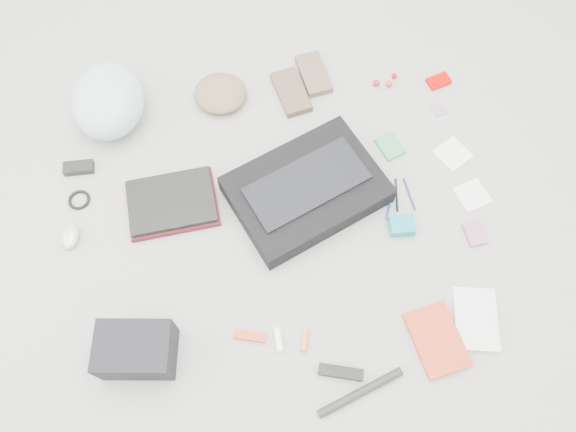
{
  "coord_description": "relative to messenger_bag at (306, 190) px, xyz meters",
  "views": [
    {
      "loc": [
        -0.1,
        -0.8,
        1.8
      ],
      "look_at": [
        0.0,
        0.0,
        0.05
      ],
      "focal_mm": 35.0,
      "sensor_mm": 36.0,
      "label": 1
    }
  ],
  "objects": [
    {
      "name": "messenger_bag",
      "position": [
        0.0,
        0.0,
        0.0
      ],
      "size": [
        0.61,
        0.54,
        0.09
      ],
      "primitive_type": "cube",
      "rotation": [
        0.0,
        0.0,
        0.41
      ],
      "color": "black",
      "rests_on": "ground_plane"
    },
    {
      "name": "pen_black",
      "position": [
        0.32,
        -0.04,
        -0.04
      ],
      "size": [
        0.03,
        0.13,
        0.01
      ],
      "primitive_type": "cylinder",
      "rotation": [
        1.57,
        0.0,
        -0.16
      ],
      "color": "black",
      "rests_on": "ground_plane"
    },
    {
      "name": "altoids_tin",
      "position": [
        0.59,
        0.43,
        -0.03
      ],
      "size": [
        0.1,
        0.08,
        0.02
      ],
      "primitive_type": "cube",
      "rotation": [
        0.0,
        0.0,
        0.3
      ],
      "color": "#D50600",
      "rests_on": "ground_plane"
    },
    {
      "name": "multitool",
      "position": [
        -0.25,
        -0.48,
        -0.03
      ],
      "size": [
        0.11,
        0.05,
        0.02
      ],
      "primitive_type": "cube",
      "rotation": [
        0.0,
        0.0,
        -0.27
      ],
      "color": "red",
      "rests_on": "ground_plane"
    },
    {
      "name": "toiletry_tube_white",
      "position": [
        -0.16,
        -0.5,
        -0.03
      ],
      "size": [
        0.02,
        0.08,
        0.02
      ],
      "primitive_type": "cylinder",
      "rotation": [
        1.57,
        0.0,
        0.02
      ],
      "color": "white",
      "rests_on": "ground_plane"
    },
    {
      "name": "lollipop_b",
      "position": [
        0.39,
        0.44,
        -0.03
      ],
      "size": [
        0.03,
        0.03,
        0.03
      ],
      "primitive_type": "sphere",
      "rotation": [
        0.0,
        0.0,
        0.21
      ],
      "color": "red",
      "rests_on": "ground_plane"
    },
    {
      "name": "bike_helmet",
      "position": [
        -0.68,
        0.43,
        0.06
      ],
      "size": [
        0.28,
        0.35,
        0.2
      ],
      "primitive_type": "ellipsoid",
      "rotation": [
        0.0,
        0.0,
        -0.05
      ],
      "color": "#ACD7D5",
      "rests_on": "ground_plane"
    },
    {
      "name": "toiletry_tube_orange",
      "position": [
        -0.08,
        -0.52,
        -0.03
      ],
      "size": [
        0.03,
        0.07,
        0.02
      ],
      "primitive_type": "cylinder",
      "rotation": [
        1.57,
        0.0,
        -0.22
      ],
      "color": "orange",
      "rests_on": "ground_plane"
    },
    {
      "name": "mouse",
      "position": [
        -0.83,
        -0.06,
        -0.02
      ],
      "size": [
        0.07,
        0.1,
        0.04
      ],
      "primitive_type": "ellipsoid",
      "rotation": [
        0.0,
        0.0,
        -0.1
      ],
      "color": "#BBBBBB",
      "rests_on": "ground_plane"
    },
    {
      "name": "pen_blue",
      "position": [
        0.3,
        -0.06,
        -0.04
      ],
      "size": [
        0.07,
        0.14,
        0.01
      ],
      "primitive_type": "cylinder",
      "rotation": [
        1.57,
        0.0,
        -0.42
      ],
      "color": "#193AA5",
      "rests_on": "ground_plane"
    },
    {
      "name": "book_red",
      "position": [
        0.34,
        -0.57,
        -0.03
      ],
      "size": [
        0.18,
        0.24,
        0.02
      ],
      "primitive_type": "cube",
      "rotation": [
        0.0,
        0.0,
        0.19
      ],
      "color": "#D34225",
      "rests_on": "ground_plane"
    },
    {
      "name": "stamp_sheet",
      "position": [
        0.56,
        0.3,
        -0.04
      ],
      "size": [
        0.06,
        0.07,
        0.0
      ],
      "primitive_type": "cube",
      "rotation": [
        0.0,
        0.0,
        0.23
      ],
      "color": "gray",
      "rests_on": "ground_plane"
    },
    {
      "name": "camera_bag",
      "position": [
        -0.6,
        -0.49,
        0.03
      ],
      "size": [
        0.25,
        0.19,
        0.15
      ],
      "primitive_type": "cube",
      "rotation": [
        0.0,
        0.0,
        -0.13
      ],
      "color": "black",
      "rests_on": "ground_plane"
    },
    {
      "name": "power_brick",
      "position": [
        -0.81,
        0.21,
        -0.03
      ],
      "size": [
        0.11,
        0.05,
        0.03
      ],
      "primitive_type": "cube",
      "rotation": [
        0.0,
        0.0,
        -0.01
      ],
      "color": "black",
      "rests_on": "ground_plane"
    },
    {
      "name": "ground_plane",
      "position": [
        -0.08,
        -0.1,
        -0.04
      ],
      "size": [
        4.0,
        4.0,
        0.0
      ],
      "primitive_type": "plane",
      "color": "gray"
    },
    {
      "name": "napkin_bottom",
      "position": [
        0.59,
        -0.08,
        -0.04
      ],
      "size": [
        0.13,
        0.13,
        0.01
      ],
      "primitive_type": "cube",
      "rotation": [
        0.0,
        0.0,
        0.31
      ],
      "color": "silver",
      "rests_on": "ground_plane"
    },
    {
      "name": "mitten_right",
      "position": [
        0.1,
        0.52,
        -0.03
      ],
      "size": [
        0.13,
        0.21,
        0.03
      ],
      "primitive_type": "cube",
      "rotation": [
        0.0,
        0.0,
        0.16
      ],
      "color": "brown",
      "rests_on": "ground_plane"
    },
    {
      "name": "bag_flap",
      "position": [
        0.0,
        0.0,
        0.05
      ],
      "size": [
        0.46,
        0.34,
        0.01
      ],
      "primitive_type": "cube",
      "rotation": [
        0.0,
        0.0,
        0.41
      ],
      "color": "black",
      "rests_on": "messenger_bag"
    },
    {
      "name": "mitten_left",
      "position": [
        0.0,
        0.45,
        -0.03
      ],
      "size": [
        0.15,
        0.22,
        0.03
      ],
      "primitive_type": "cube",
      "rotation": [
        0.0,
        0.0,
        0.22
      ],
      "color": "brown",
      "rests_on": "ground_plane"
    },
    {
      "name": "pen_navy",
      "position": [
        0.37,
        -0.04,
        -0.04
      ],
      "size": [
        0.02,
        0.13,
        0.01
      ],
      "primitive_type": "cylinder",
      "rotation": [
        1.57,
        0.0,
        0.1
      ],
      "color": "navy",
      "rests_on": "ground_plane"
    },
    {
      "name": "lollipop_a",
      "position": [
        0.34,
        0.45,
        -0.03
      ],
      "size": [
        0.03,
        0.03,
        0.03
      ],
      "primitive_type": "sphere",
      "rotation": [
        0.0,
        0.0,
        -0.32
      ],
      "color": "red",
      "rests_on": "ground_plane"
    },
    {
      "name": "beanie",
      "position": [
        -0.27,
        0.46,
        -0.01
      ],
      "size": [
        0.26,
        0.25,
        0.07
      ],
      "primitive_type": "ellipsoid",
      "rotation": [
        0.0,
        0.0,
        -0.38
      ],
      "color": "brown",
      "rests_on": "ground_plane"
    },
    {
      "name": "card_deck",
      "position": [
        0.56,
        -0.22,
        -0.03
      ],
      "size": [
        0.07,
        0.1,
        0.02
      ],
      "primitive_type": "cube",
      "rotation": [
        0.0,
        0.0,
        0.13
      ],
      "color": "#A36C8F",
      "rests_on": "ground_plane"
    },
    {
      "name": "napkin_top",
      "position": [
        0.57,
        0.1,
        -0.04
      ],
      "size": [
        0.15,
        0.15,
        0.01
      ],
      "primitive_type": "cube",
      "rotation": [
        0.0,
        0.0,
        0.52
      ],
      "color": "white",
      "rests_on": "ground_plane"
    },
    {
      "name": "lollipop_c",
      "position": [
        0.42,
        0.48,
        -0.03
      ],
      "size": [
        0.02,
        0.02,
        0.02
      ],
      "primitive_type": "sphere",
      "rotation": [
        0.0,
        0.0,
        0.03
      ],
      "color": "#CA0409",
      "rests_on": "ground_plane"
    },
    {
      "name": "laptop",
      "position": [
        -0.48,
        0.02,
        -0.01
      ],
      "size": [
        0.31,
        0.24,
        0.02
      ],
      "primitive_type": "cube",
      "rotation": [
        0.0,
        0.0,
        0.08
      ],
      "color": "black",
      "rests_on": "laptop_sleeve"
    },
    {
      "name": "cable_coil",
      "position": [
        -0.81,
        0.08,
        -0.04
      ],
      "size": [
        0.09,
        0.09,
        0.01
      ],
      "primitive_type": "torus",
      "rotation": [
        0.0,
        0.0,
        0.17
      ],
      "color": "black",
      "rests_on": "ground_plane"
    },
    {
      "name": "accordion_wallet",
      "position": [
        0.31,
        -0.17,
        -0.02
      ],
      "size": [
        0.09,
        0.07,
        0.04
      ],
      "primitive_type": "cube",
      "rotation": [
        0.0,
        0.0,
        -0.05
      ],
      "color": "teal",
      "rests_on": "ground_plane"
    },
    {
      "name": "book_white",
      "position": [
        0.48,
        -0.52,
        -0.03
      ],
      "size": [
        0.17,
        0.23,
        0.02
      ],
      "primitive_type": "cube",
      "rotation": [
        0.0,
        0.0,
        -0.18
      ],
      "color": "silver",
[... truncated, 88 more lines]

